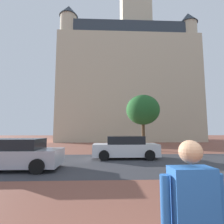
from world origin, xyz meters
TOP-DOWN VIEW (x-y plane):
  - ground_plane at (0.00, 10.00)m, footprint 120.00×120.00m
  - street_asphalt_strip at (0.00, 9.42)m, footprint 120.00×6.96m
  - landmark_building at (4.20, 32.88)m, footprint 24.70×13.50m
  - car_silver at (-4.64, 7.89)m, footprint 4.25×2.08m
  - car_white at (0.99, 10.95)m, footprint 4.28×1.93m
  - tree_curb_far at (3.26, 15.58)m, footprint 3.18×3.18m

SIDE VIEW (x-z plane):
  - ground_plane at x=0.00m, z-range 0.00..0.00m
  - street_asphalt_strip at x=0.00m, z-range 0.00..0.00m
  - car_silver at x=-4.64m, z-range -0.02..1.41m
  - car_white at x=0.99m, z-range -0.03..1.43m
  - tree_curb_far at x=3.26m, z-range 1.18..6.43m
  - landmark_building at x=4.20m, z-range -8.19..31.82m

